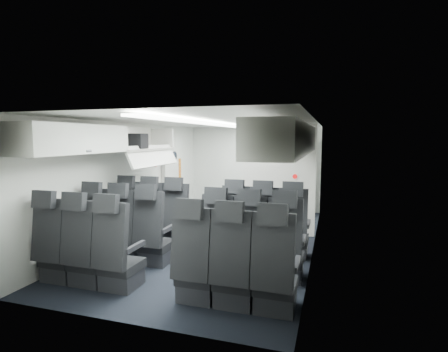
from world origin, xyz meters
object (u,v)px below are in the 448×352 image
Objects in this scene: boarding_door at (172,177)px; carry_on_bag at (133,141)px; seat_row_mid at (186,241)px; seat_row_rear at (155,263)px; flight_attendant at (258,182)px; seat_row_front at (207,226)px; galley_unit at (289,175)px.

carry_on_bag is (0.24, -2.05, 0.86)m from boarding_door.
seat_row_mid is 3.45m from boarding_door.
boarding_door reaches higher than seat_row_mid.
carry_on_bag is at bearing 146.15° from seat_row_mid.
seat_row_mid is 2.20m from carry_on_bag.
flight_attendant is (0.41, 3.98, 0.49)m from seat_row_rear.
seat_row_front is 1.80m from seat_row_rear.
seat_row_mid is at bearing 90.00° from seat_row_rear.
seat_row_rear is 2.70m from carry_on_bag.
carry_on_bag is at bearing 127.23° from seat_row_rear.
seat_row_rear is 4.25m from boarding_door.
seat_row_rear is 4.03m from flight_attendant.
seat_row_rear is at bearing 166.82° from flight_attendant.
seat_row_rear is at bearing -90.00° from seat_row_front.
flight_attendant is at bearing 84.17° from seat_row_rear.
boarding_door is at bearing 118.77° from seat_row_mid.
seat_row_front and seat_row_mid have the same top height.
galley_unit is at bearing 77.12° from seat_row_mid.
boarding_door reaches higher than seat_row_rear.
seat_row_front is 1.00× the size of seat_row_rear.
seat_row_mid is 0.90m from seat_row_rear.
seat_row_mid is 1.75× the size of galley_unit.
carry_on_bag reaches higher than seat_row_mid.
flight_attendant is at bearing 79.43° from seat_row_front.
galley_unit is 4.35× the size of carry_on_bag.
boarding_door is 2.05m from flight_attendant.
galley_unit is 2.84m from boarding_door.
seat_row_front is at bearing 162.08° from flight_attendant.
boarding_door is at bearing 128.16° from seat_row_front.
carry_on_bag reaches higher than galley_unit.
seat_row_mid and seat_row_rear have the same top height.
seat_row_mid is at bearing -90.00° from seat_row_front.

